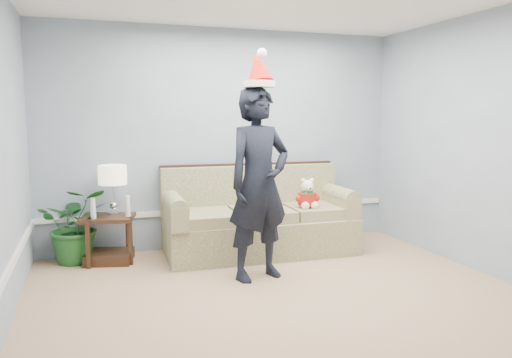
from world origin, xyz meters
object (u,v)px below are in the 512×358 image
at_px(houseplant, 76,225).
at_px(teddy_bear, 308,197).
at_px(table_lamp, 113,177).
at_px(sofa, 258,221).
at_px(man, 259,184).
at_px(side_table, 109,244).

bearing_deg(houseplant, teddy_bear, -10.59).
xyz_separation_m(table_lamp, houseplant, (-0.41, 0.07, -0.53)).
distance_m(houseplant, teddy_bear, 2.66).
relative_size(sofa, man, 1.18).
height_order(table_lamp, teddy_bear, table_lamp).
bearing_deg(man, side_table, 127.68).
height_order(sofa, teddy_bear, sofa).
bearing_deg(sofa, houseplant, 175.31).
xyz_separation_m(man, teddy_bear, (0.85, 0.69, -0.28)).
bearing_deg(man, houseplant, 130.14).
height_order(sofa, houseplant, sofa).
height_order(side_table, man, man).
distance_m(sofa, teddy_bear, 0.66).
bearing_deg(teddy_bear, table_lamp, 173.21).
height_order(sofa, man, man).
relative_size(side_table, man, 0.33).
xyz_separation_m(side_table, houseplant, (-0.34, 0.13, 0.22)).
bearing_deg(side_table, sofa, -3.60).
bearing_deg(man, table_lamp, 124.60).
bearing_deg(man, sofa, 55.47).
xyz_separation_m(houseplant, teddy_bear, (2.60, -0.49, 0.25)).
bearing_deg(side_table, table_lamp, 43.70).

